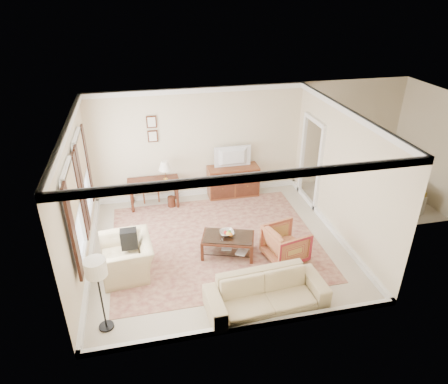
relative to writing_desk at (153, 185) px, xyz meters
name	(u,v)px	position (x,y,z in m)	size (l,w,h in m)	color
room_shell	(217,140)	(1.24, -2.08, 1.88)	(5.51, 5.01, 2.91)	beige
annex_bedroom	(376,188)	(5.73, -0.93, -0.25)	(3.00, 2.70, 2.90)	beige
window_front	(75,214)	(-1.46, -2.78, 0.96)	(0.12, 1.56, 1.80)	#CCB284
window_rear	(83,176)	(-1.46, -1.18, 0.96)	(0.12, 1.56, 1.80)	#CCB284
doorway	(310,163)	(3.95, -0.58, 0.48)	(0.10, 1.12, 2.25)	white
rug	(215,241)	(1.21, -1.93, -0.59)	(4.49, 3.85, 0.01)	maroon
writing_desk	(153,185)	(0.00, 0.00, 0.00)	(1.29, 0.65, 0.71)	#4E2416
desk_chair	(150,182)	(-0.08, 0.35, -0.07)	(0.45, 0.45, 1.05)	brown
desk_lamp	(165,171)	(0.32, 0.00, 0.36)	(0.32, 0.32, 0.50)	silver
framed_prints	(152,129)	(0.10, 0.39, 1.35)	(0.25, 0.04, 0.68)	#4E2416
sideboard	(233,181)	(2.11, 0.13, -0.18)	(1.35, 0.52, 0.83)	brown
tv	(234,151)	(2.11, 0.11, 0.70)	(0.92, 0.53, 0.12)	black
coffee_table	(228,240)	(1.39, -2.44, -0.24)	(1.22, 0.93, 0.46)	#4E2416
fruit_bowl	(227,232)	(1.38, -2.38, -0.08)	(0.42, 0.42, 0.10)	silver
book_a	(222,246)	(1.27, -2.38, -0.42)	(0.28, 0.04, 0.38)	brown
book_b	(237,250)	(1.55, -2.59, -0.42)	(0.28, 0.03, 0.38)	brown
striped_armchair	(286,242)	(2.52, -2.83, -0.19)	(0.78, 0.73, 0.80)	maroon
club_armchair	(126,252)	(-0.69, -2.60, -0.11)	(1.12, 0.73, 0.98)	tan
backpack	(129,238)	(-0.61, -2.48, 0.14)	(0.32, 0.22, 0.40)	black
sofa	(267,289)	(1.70, -4.11, -0.18)	(2.13, 0.62, 0.83)	tan
floor_lamp	(96,273)	(-1.07, -4.00, 0.57)	(0.35, 0.35, 1.40)	black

